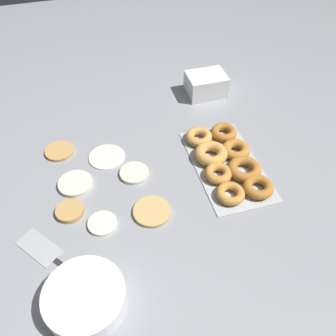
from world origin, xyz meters
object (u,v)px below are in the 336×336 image
object	(u,v)px
pancake_4	(134,173)
donut_tray	(227,161)
pancake_2	(70,211)
pancake_6	(60,151)
pancake_0	(107,156)
pancake_3	(152,212)
pancake_1	(102,223)
spatula	(47,253)
pancake_5	(75,184)
container_stack	(206,84)
batter_bowl	(85,298)

from	to	relation	value
pancake_4	donut_tray	bearing A→B (deg)	-97.50
pancake_2	pancake_6	bearing A→B (deg)	2.29
donut_tray	pancake_0	bearing A→B (deg)	69.36
pancake_2	pancake_3	size ratio (longest dim) A/B	0.74
pancake_1	spatula	bearing A→B (deg)	107.96
donut_tray	spatula	bearing A→B (deg)	106.63
pancake_0	spatula	distance (m)	0.37
pancake_5	donut_tray	world-z (taller)	donut_tray
pancake_6	spatula	distance (m)	0.38
pancake_0	pancake_2	bearing A→B (deg)	144.57
pancake_6	container_stack	distance (m)	0.61
pancake_3	donut_tray	bearing A→B (deg)	-66.57
pancake_1	pancake_2	world-z (taller)	pancake_2
batter_bowl	pancake_2	bearing A→B (deg)	2.71
pancake_5	batter_bowl	distance (m)	0.38
pancake_5	batter_bowl	bearing A→B (deg)	178.08
donut_tray	spatula	xyz separation A→B (m)	(-0.17, 0.58, -0.02)
pancake_5	pancake_4	bearing A→B (deg)	-92.08
pancake_0	donut_tray	xyz separation A→B (m)	(-0.14, -0.37, 0.01)
pancake_0	pancake_6	bearing A→B (deg)	65.12
container_stack	spatula	size ratio (longest dim) A/B	0.62
batter_bowl	pancake_5	bearing A→B (deg)	-1.92
pancake_2	spatula	world-z (taller)	pancake_2
pancake_3	pancake_5	world-z (taller)	pancake_5
pancake_0	container_stack	xyz separation A→B (m)	(0.25, -0.44, 0.04)
pancake_1	pancake_5	bearing A→B (deg)	18.86
batter_bowl	spatula	xyz separation A→B (m)	(0.16, 0.09, -0.03)
pancake_4	donut_tray	xyz separation A→B (m)	(-0.04, -0.30, 0.01)
pancake_0	pancake_6	world-z (taller)	same
donut_tray	pancake_1	bearing A→B (deg)	106.14
donut_tray	batter_bowl	size ratio (longest dim) A/B	1.94
batter_bowl	donut_tray	bearing A→B (deg)	-55.85
pancake_5	container_stack	world-z (taller)	container_stack
pancake_1	pancake_6	world-z (taller)	same
batter_bowl	spatula	distance (m)	0.18
pancake_4	pancake_5	size ratio (longest dim) A/B	0.87
pancake_3	container_stack	distance (m)	0.62
pancake_3	batter_bowl	distance (m)	0.30
donut_tray	spatula	world-z (taller)	donut_tray
pancake_4	pancake_5	bearing A→B (deg)	87.92
pancake_2	pancake_4	size ratio (longest dim) A/B	0.88
donut_tray	container_stack	size ratio (longest dim) A/B	2.51
pancake_5	pancake_6	xyz separation A→B (m)	(0.16, 0.04, -0.00)
pancake_2	spatula	size ratio (longest dim) A/B	0.33
pancake_3	donut_tray	size ratio (longest dim) A/B	0.29
pancake_0	spatula	xyz separation A→B (m)	(-0.31, 0.21, -0.00)
container_stack	pancake_1	bearing A→B (deg)	136.15
pancake_0	container_stack	size ratio (longest dim) A/B	0.80
pancake_2	pancake_6	distance (m)	0.26
pancake_2	container_stack	bearing A→B (deg)	-52.23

